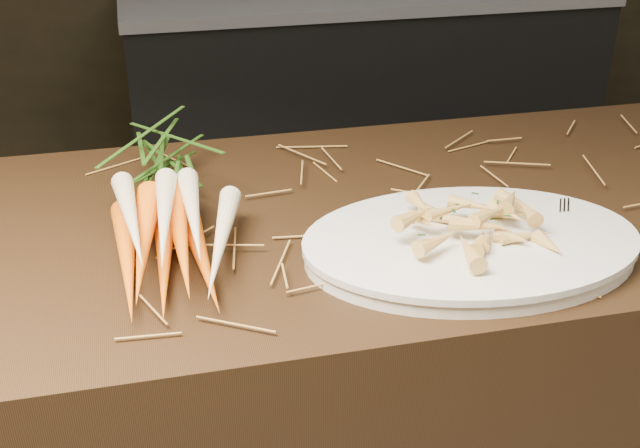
{
  "coord_description": "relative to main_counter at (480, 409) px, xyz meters",
  "views": [
    {
      "loc": [
        -0.56,
        -0.78,
        1.47
      ],
      "look_at": [
        -0.34,
        0.16,
        0.96
      ],
      "focal_mm": 45.0,
      "sensor_mm": 36.0,
      "label": 1
    }
  ],
  "objects": [
    {
      "name": "back_counter",
      "position": [
        0.3,
        1.88,
        -0.03
      ],
      "size": [
        1.82,
        0.62,
        0.84
      ],
      "color": "black",
      "rests_on": "ground"
    },
    {
      "name": "straw_bedding",
      "position": [
        0.0,
        0.0,
        0.46
      ],
      "size": [
        1.4,
        0.6,
        0.02
      ],
      "primitive_type": null,
      "color": "olive",
      "rests_on": "main_counter"
    },
    {
      "name": "roasted_veg_heap",
      "position": [
        -0.13,
        -0.17,
        0.5
      ],
      "size": [
        0.24,
        0.18,
        0.05
      ],
      "primitive_type": null,
      "rotation": [
        0.0,
        0.0,
        -0.07
      ],
      "color": "tan",
      "rests_on": "serving_platter"
    },
    {
      "name": "root_veg_bunch",
      "position": [
        -0.54,
        0.04,
        0.5
      ],
      "size": [
        0.21,
        0.56,
        0.1
      ],
      "rotation": [
        0.0,
        0.0,
        -0.05
      ],
      "color": "orange",
      "rests_on": "main_counter"
    },
    {
      "name": "serving_platter",
      "position": [
        -0.13,
        -0.17,
        0.46
      ],
      "size": [
        0.49,
        0.35,
        0.03
      ],
      "primitive_type": null,
      "rotation": [
        0.0,
        0.0,
        -0.07
      ],
      "color": "white",
      "rests_on": "main_counter"
    },
    {
      "name": "main_counter",
      "position": [
        0.0,
        0.0,
        0.0
      ],
      "size": [
        2.4,
        0.7,
        0.9
      ],
      "primitive_type": "cube",
      "color": "black",
      "rests_on": "ground"
    },
    {
      "name": "serving_fork",
      "position": [
        0.03,
        -0.2,
        0.48
      ],
      "size": [
        0.1,
        0.16,
        0.0
      ],
      "primitive_type": "cube",
      "rotation": [
        0.0,
        0.0,
        -0.51
      ],
      "color": "silver",
      "rests_on": "serving_platter"
    }
  ]
}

